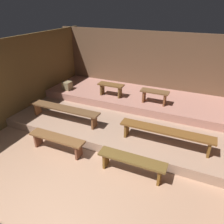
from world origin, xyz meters
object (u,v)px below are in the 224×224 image
bench_floor_right (132,161)px  bench_lower_right (166,132)px  bench_middle_right (155,94)px  bench_middle_left (111,87)px  wooden_crate_middle (67,86)px  bench_floor_left (57,140)px  bench_lower_left (64,110)px

bench_floor_right → bench_lower_right: size_ratio=0.66×
bench_lower_right → bench_middle_right: 1.78m
bench_middle_left → wooden_crate_middle: 1.63m
bench_floor_left → bench_lower_right: (2.31, 0.96, 0.25)m
bench_floor_left → wooden_crate_middle: wooden_crate_middle is taller
bench_lower_left → bench_middle_left: size_ratio=2.56×
bench_floor_right → bench_lower_right: bearing=64.4°
bench_floor_right → bench_middle_right: bearing=94.8°
bench_lower_left → bench_middle_right: (2.10, 1.63, 0.19)m
bench_lower_left → bench_middle_right: bench_middle_right is taller
bench_lower_right → wooden_crate_middle: (-3.71, 1.51, 0.04)m
bench_lower_left → wooden_crate_middle: bearing=121.7°
bench_middle_right → bench_floor_left: bearing=-122.2°
bench_middle_left → bench_lower_left: bearing=-112.6°
bench_middle_right → wooden_crate_middle: size_ratio=2.97×
bench_floor_left → bench_middle_left: bearing=85.2°
bench_floor_right → bench_floor_left: bearing=180.0°
bench_lower_right → bench_floor_right: bearing=-115.6°
bench_lower_left → wooden_crate_middle: (-0.93, 1.51, 0.04)m
bench_middle_right → bench_middle_left: bearing=180.0°
bench_lower_left → wooden_crate_middle: wooden_crate_middle is taller
bench_floor_left → bench_floor_right: 1.85m
bench_lower_left → bench_lower_right: 2.78m
bench_middle_left → bench_floor_left: bearing=-94.8°
bench_floor_right → wooden_crate_middle: (-3.25, 2.48, 0.29)m
bench_middle_left → wooden_crate_middle: bearing=-175.8°
bench_lower_left → bench_middle_right: bearing=37.9°
bench_middle_left → wooden_crate_middle: bench_middle_left is taller
bench_lower_right → wooden_crate_middle: 4.01m
bench_floor_left → bench_lower_left: bench_lower_left is taller
bench_lower_left → bench_lower_right: size_ratio=1.00×
bench_lower_left → bench_middle_left: bearing=67.4°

